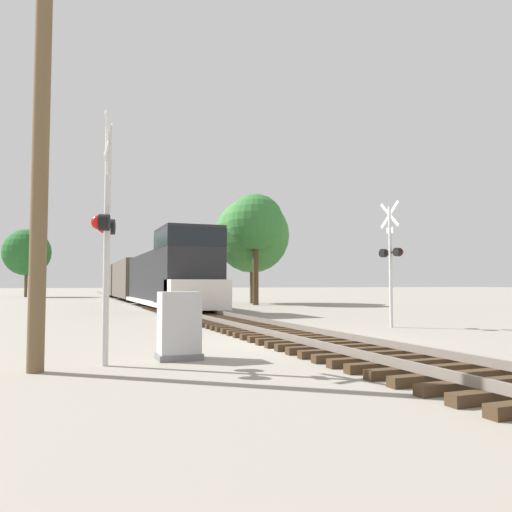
% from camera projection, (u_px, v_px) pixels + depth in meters
% --- Properties ---
extents(ground_plane, '(400.00, 400.00, 0.00)m').
position_uv_depth(ground_plane, '(299.00, 342.00, 12.94)').
color(ground_plane, gray).
extents(rail_track_bed, '(2.60, 160.00, 0.31)m').
position_uv_depth(rail_track_bed, '(299.00, 337.00, 12.95)').
color(rail_track_bed, '#42301E').
rests_on(rail_track_bed, ground).
extents(freight_train, '(2.88, 45.24, 4.31)m').
position_uv_depth(freight_train, '(138.00, 280.00, 42.83)').
color(freight_train, '#232326').
rests_on(freight_train, ground).
extents(crossing_signal_near, '(0.50, 1.01, 4.64)m').
position_uv_depth(crossing_signal_near, '(106.00, 228.00, 9.26)').
color(crossing_signal_near, silver).
rests_on(crossing_signal_near, ground).
extents(crossing_signal_far, '(0.42, 1.01, 4.40)m').
position_uv_depth(crossing_signal_far, '(391.00, 256.00, 17.42)').
color(crossing_signal_far, silver).
rests_on(crossing_signal_far, ground).
extents(relay_cabinet, '(0.87, 0.68, 1.35)m').
position_uv_depth(relay_cabinet, '(179.00, 326.00, 9.97)').
color(relay_cabinet, slate).
rests_on(relay_cabinet, ground).
extents(utility_pole, '(1.80, 0.28, 9.68)m').
position_uv_depth(utility_pole, '(42.00, 85.00, 8.73)').
color(utility_pole, brown).
rests_on(utility_pole, ground).
extents(tree_far_right, '(4.07, 4.07, 8.07)m').
position_uv_depth(tree_far_right, '(256.00, 222.00, 36.24)').
color(tree_far_right, '#473521').
rests_on(tree_far_right, ground).
extents(tree_mid_background, '(5.86, 5.86, 8.25)m').
position_uv_depth(tree_mid_background, '(252.00, 235.00, 39.11)').
color(tree_mid_background, brown).
rests_on(tree_mid_background, ground).
extents(tree_deep_background, '(5.44, 5.44, 7.94)m').
position_uv_depth(tree_deep_background, '(27.00, 252.00, 58.19)').
color(tree_deep_background, brown).
rests_on(tree_deep_background, ground).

